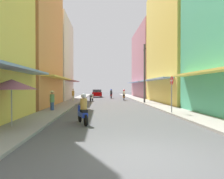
% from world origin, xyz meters
% --- Properties ---
extents(ground_plane, '(105.02, 105.02, 0.00)m').
position_xyz_m(ground_plane, '(0.00, 19.87, 0.00)').
color(ground_plane, '#4C4C4F').
extents(sidewalk_left, '(2.00, 55.74, 0.12)m').
position_xyz_m(sidewalk_left, '(-4.68, 19.87, 0.06)').
color(sidewalk_left, gray).
rests_on(sidewalk_left, ground).
extents(sidewalk_right, '(2.00, 55.74, 0.12)m').
position_xyz_m(sidewalk_right, '(4.68, 19.87, 0.06)').
color(sidewalk_right, '#9E9991').
rests_on(sidewalk_right, ground).
extents(building_left_mid, '(7.05, 9.66, 13.36)m').
position_xyz_m(building_left_mid, '(-8.68, 14.79, 6.68)').
color(building_left_mid, '#D88C4C').
rests_on(building_left_mid, ground).
extents(building_left_far, '(7.05, 8.58, 11.75)m').
position_xyz_m(building_left_far, '(-8.68, 24.81, 5.87)').
color(building_left_far, silver).
rests_on(building_left_far, ground).
extents(building_right_mid, '(7.05, 12.30, 14.52)m').
position_xyz_m(building_right_mid, '(8.68, 18.51, 7.25)').
color(building_right_mid, '#EFD159').
rests_on(building_right_mid, ground).
extents(building_right_far, '(7.05, 13.83, 12.68)m').
position_xyz_m(building_right_far, '(8.68, 32.20, 6.34)').
color(building_right_far, '#B7727F').
rests_on(building_right_far, ground).
extents(motorbike_blue, '(0.76, 1.74, 1.58)m').
position_xyz_m(motorbike_blue, '(-2.02, 5.06, 0.70)').
color(motorbike_blue, black).
rests_on(motorbike_blue, ground).
extents(motorbike_red, '(0.55, 1.81, 1.58)m').
position_xyz_m(motorbike_red, '(0.66, 28.93, 0.70)').
color(motorbike_red, black).
rests_on(motorbike_red, ground).
extents(motorbike_white, '(0.59, 1.80, 0.96)m').
position_xyz_m(motorbike_white, '(-2.35, 22.30, 0.50)').
color(motorbike_white, black).
rests_on(motorbike_white, ground).
extents(motorbike_orange, '(0.55, 1.81, 1.58)m').
position_xyz_m(motorbike_orange, '(2.22, 23.73, 0.70)').
color(motorbike_orange, black).
rests_on(motorbike_orange, ground).
extents(parked_car, '(1.85, 4.14, 1.45)m').
position_xyz_m(parked_car, '(-1.82, 33.55, 0.74)').
color(parked_car, '#8C0000').
rests_on(parked_car, ground).
extents(pedestrian_far, '(0.34, 0.34, 1.68)m').
position_xyz_m(pedestrian_far, '(-4.72, 21.45, 0.84)').
color(pedestrian_far, beige).
rests_on(pedestrian_far, ground).
extents(pedestrian_crossing, '(0.44, 0.44, 1.67)m').
position_xyz_m(pedestrian_crossing, '(-4.84, 10.49, 0.94)').
color(pedestrian_crossing, '#334C8C').
rests_on(pedestrian_crossing, ground).
extents(vendor_umbrella, '(2.24, 2.24, 2.24)m').
position_xyz_m(vendor_umbrella, '(-5.05, 3.84, 2.01)').
color(vendor_umbrella, '#99999E').
rests_on(vendor_umbrella, ground).
extents(utility_pole, '(0.20, 1.20, 6.85)m').
position_xyz_m(utility_pole, '(3.93, 17.84, 3.50)').
color(utility_pole, '#4C4C4F').
rests_on(utility_pole, ground).
extents(street_sign_no_entry, '(0.07, 0.60, 2.65)m').
position_xyz_m(street_sign_no_entry, '(3.83, 8.53, 1.72)').
color(street_sign_no_entry, gray).
rests_on(street_sign_no_entry, ground).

